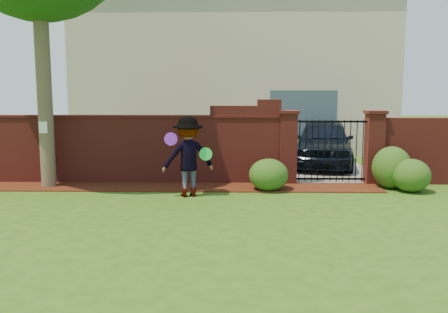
{
  "coord_description": "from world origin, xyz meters",
  "views": [
    {
      "loc": [
        1.0,
        -8.15,
        2.36
      ],
      "look_at": [
        0.81,
        1.4,
        1.05
      ],
      "focal_mm": 38.13,
      "sensor_mm": 36.0,
      "label": 1
    }
  ],
  "objects_px": {
    "car": "(324,143)",
    "frisbee_purple": "(171,139)",
    "frisbee_green": "(206,154)",
    "man": "(188,157)"
  },
  "relations": [
    {
      "from": "frisbee_purple",
      "to": "man",
      "type": "bearing_deg",
      "value": 21.6
    },
    {
      "from": "man",
      "to": "frisbee_purple",
      "type": "relative_size",
      "value": 6.17
    },
    {
      "from": "car",
      "to": "man",
      "type": "distance_m",
      "value": 5.84
    },
    {
      "from": "man",
      "to": "frisbee_green",
      "type": "xyz_separation_m",
      "value": [
        0.4,
        -0.08,
        0.08
      ]
    },
    {
      "from": "man",
      "to": "frisbee_green",
      "type": "height_order",
      "value": "man"
    },
    {
      "from": "car",
      "to": "frisbee_purple",
      "type": "bearing_deg",
      "value": -121.63
    },
    {
      "from": "frisbee_green",
      "to": "frisbee_purple",
      "type": "bearing_deg",
      "value": -174.87
    },
    {
      "from": "man",
      "to": "frisbee_purple",
      "type": "xyz_separation_m",
      "value": [
        -0.37,
        -0.14,
        0.42
      ]
    },
    {
      "from": "frisbee_purple",
      "to": "frisbee_green",
      "type": "bearing_deg",
      "value": 5.13
    },
    {
      "from": "man",
      "to": "frisbee_green",
      "type": "bearing_deg",
      "value": 151.72
    }
  ]
}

